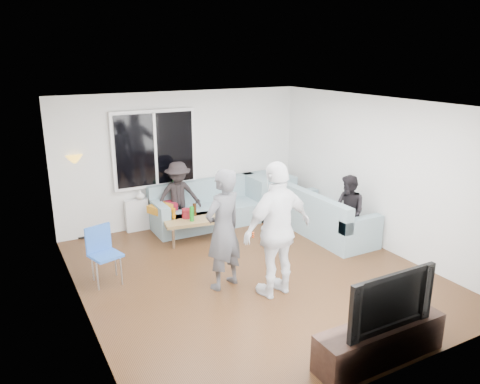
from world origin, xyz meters
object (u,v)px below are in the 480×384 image
floor_lamp (78,197)px  player_right (278,230)px  coffee_table (194,228)px  spectator_back (178,196)px  sofa_back_section (210,204)px  tv_console (380,342)px  sofa_right_section (327,213)px  side_chair (106,256)px  television (384,297)px  spectator_right (348,211)px  player_left (223,230)px

floor_lamp → player_right: 4.05m
coffee_table → spectator_back: (-0.07, 0.56, 0.47)m
sofa_back_section → tv_console: 4.78m
sofa_back_section → sofa_right_section: size_ratio=1.15×
floor_lamp → player_right: bearing=-59.7°
side_chair → sofa_right_section: bearing=-17.2°
tv_console → television: (0.00, 0.00, 0.55)m
sofa_right_section → floor_lamp: size_ratio=1.28×
sofa_right_section → player_right: player_right is taller
spectator_right → tv_console: 3.27m
player_right → television: 1.83m
player_left → spectator_right: player_left is taller
player_left → spectator_right: 2.63m
sofa_back_section → coffee_table: (-0.57, -0.53, -0.22)m
tv_console → floor_lamp: bearing=112.8°
sofa_right_section → spectator_back: bearing=56.2°
coffee_table → player_right: 2.56m
coffee_table → player_left: 2.04m
side_chair → spectator_right: bearing=-25.1°
spectator_back → tv_console: bearing=-78.1°
sofa_back_section → coffee_table: bearing=-137.4°
coffee_table → spectator_right: size_ratio=0.86×
sofa_right_section → television: television is taller
sofa_back_section → player_left: bearing=-110.7°
player_right → spectator_right: player_right is taller
side_chair → television: television is taller
player_left → side_chair: bearing=-50.6°
coffee_table → floor_lamp: (-1.82, 1.06, 0.58)m
player_left → sofa_right_section: bearing=-179.8°
tv_console → television: size_ratio=1.39×
sofa_right_section → side_chair: 4.07m
coffee_table → side_chair: 2.07m
floor_lamp → television: bearing=-67.2°
tv_console → television: bearing=0.0°
spectator_right → spectator_back: spectator_back is taller
player_right → spectator_back: bearing=-92.0°
sofa_right_section → television: (-1.84, -3.24, 0.35)m
sofa_back_section → coffee_table: size_ratio=2.09×
television → tv_console: bearing=0.0°
coffee_table → player_left: bearing=-100.2°
coffee_table → sofa_back_section: bearing=42.6°
sofa_right_section → side_chair: side_chair is taller
coffee_table → tv_console: tv_console is taller
coffee_table → side_chair: size_ratio=1.28×
spectator_right → player_right: bearing=-62.2°
coffee_table → sofa_right_section: bearing=-24.0°
sofa_right_section → side_chair: size_ratio=2.33×
coffee_table → spectator_back: size_ratio=0.82×
spectator_right → sofa_right_section: bearing=-175.0°
side_chair → television: 3.98m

